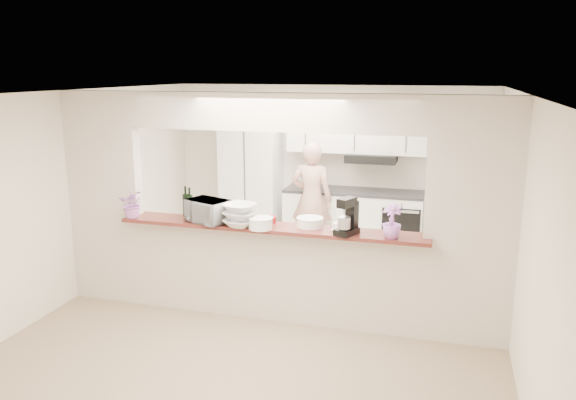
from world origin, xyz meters
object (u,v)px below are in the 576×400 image
at_px(stand_mixer, 348,218).
at_px(person, 312,199).
at_px(refrigerator, 463,203).
at_px(toaster_oven, 208,211).

distance_m(stand_mixer, person, 2.65).
bearing_deg(person, stand_mixer, 113.16).
height_order(refrigerator, person, refrigerator).
bearing_deg(toaster_oven, person, 97.02).
xyz_separation_m(refrigerator, person, (-2.16, -0.35, -0.00)).
bearing_deg(toaster_oven, refrigerator, 65.82).
xyz_separation_m(toaster_oven, stand_mixer, (1.56, -0.04, 0.05)).
relative_size(refrigerator, stand_mixer, 4.43).
relative_size(toaster_oven, person, 0.27).
bearing_deg(stand_mixer, person, 111.61).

